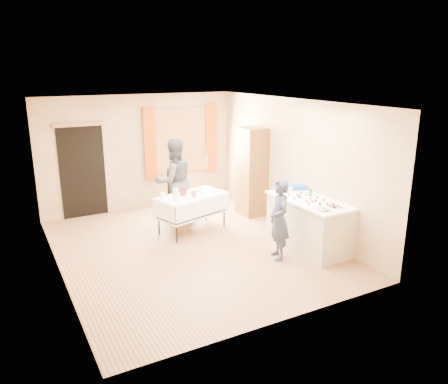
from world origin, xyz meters
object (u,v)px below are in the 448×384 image
party_table (192,209)px  girl (279,219)px  cabinet (252,172)px  woman (174,181)px  chair (182,203)px  counter (309,224)px

party_table → girl: bearing=-84.3°
cabinet → party_table: (-1.60, -0.35, -0.52)m
woman → chair: bearing=-142.1°
party_table → chair: size_ratio=1.40×
chair → counter: bearing=-80.7°
chair → cabinet: bearing=-37.6°
chair → party_table: bearing=-117.7°
counter → girl: size_ratio=1.20×
counter → girl: bearing=-170.0°
party_table → girl: girl is taller
party_table → woman: size_ratio=0.87×
counter → woman: bearing=123.4°
chair → woman: woman is taller
girl → party_table: bearing=-142.7°
counter → chair: 2.97m
cabinet → chair: cabinet is taller
girl → counter: bearing=115.8°
cabinet → counter: 2.18m
woman → cabinet: bearing=167.5°
cabinet → girl: cabinet is taller
cabinet → counter: bearing=-92.7°
chair → girl: (0.60, -2.77, 0.37)m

